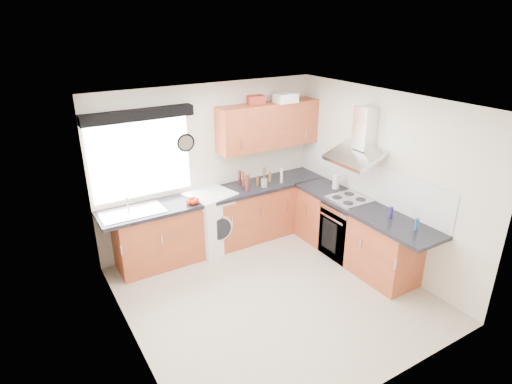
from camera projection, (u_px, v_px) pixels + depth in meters
ground_plane at (273, 294)px, 5.63m from camera, size 3.60×3.60×0.00m
ceiling at (277, 104)px, 4.67m from camera, size 3.60×3.60×0.02m
wall_back at (210, 166)px, 6.57m from camera, size 3.60×0.02×2.50m
wall_front at (389, 282)px, 3.73m from camera, size 3.60×0.02×2.50m
wall_left at (125, 247)px, 4.28m from camera, size 0.02×3.60×2.50m
wall_right at (381, 180)px, 6.01m from camera, size 0.02×3.60×2.50m
window at (141, 159)px, 5.94m from camera, size 1.40×0.02×1.10m
window_blind at (138, 115)px, 5.63m from camera, size 1.50×0.18×0.14m
splashback at (365, 178)px, 6.27m from camera, size 0.01×3.00×0.54m
base_cab_back at (215, 222)px, 6.60m from camera, size 3.00×0.58×0.86m
base_cab_corner at (298, 201)px, 7.36m from camera, size 0.60×0.60×0.86m
base_cab_right at (353, 232)px, 6.30m from camera, size 0.58×2.10×0.86m
worktop_back at (220, 194)px, 6.47m from camera, size 3.60×0.62×0.05m
worktop_right at (363, 208)px, 6.01m from camera, size 0.62×2.42×0.05m
sink at (132, 210)px, 5.81m from camera, size 0.84×0.46×0.10m
oven at (346, 229)px, 6.42m from camera, size 0.56×0.58×0.85m
hob_plate at (349, 199)px, 6.23m from camera, size 0.52×0.52×0.01m
extractor_hood at (359, 141)px, 5.95m from camera, size 0.52×0.78×0.66m
upper_cabinets at (269, 125)px, 6.67m from camera, size 1.70×0.35×0.70m
washing_machine at (211, 221)px, 6.58m from camera, size 0.76×0.74×0.93m
wall_clock at (186, 143)px, 6.21m from camera, size 0.27×0.04×0.27m
casserole at (286, 98)px, 6.54m from camera, size 0.34×0.25×0.14m
storage_box at (256, 99)px, 6.50m from camera, size 0.30×0.27×0.12m
utensil_pot at (264, 183)px, 6.65m from camera, size 0.10×0.10×0.13m
kitchen_roll at (336, 182)px, 6.59m from camera, size 0.11×0.11×0.22m
tomato_cluster at (193, 201)px, 6.08m from camera, size 0.19×0.19×0.07m
jar_0 at (270, 177)px, 6.85m from camera, size 0.04×0.04×0.17m
jar_1 at (258, 181)px, 6.69m from camera, size 0.04×0.04×0.16m
jar_2 at (247, 183)px, 6.49m from camera, size 0.07×0.07×0.25m
jar_3 at (240, 178)px, 6.72m from camera, size 0.04×0.04×0.24m
jar_4 at (282, 175)px, 6.80m from camera, size 0.05×0.05×0.25m
jar_5 at (243, 179)px, 6.68m from camera, size 0.04×0.04×0.23m
bottle_0 at (417, 224)px, 5.31m from camera, size 0.05×0.05×0.16m
bottle_1 at (391, 213)px, 5.63m from camera, size 0.05×0.05×0.16m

